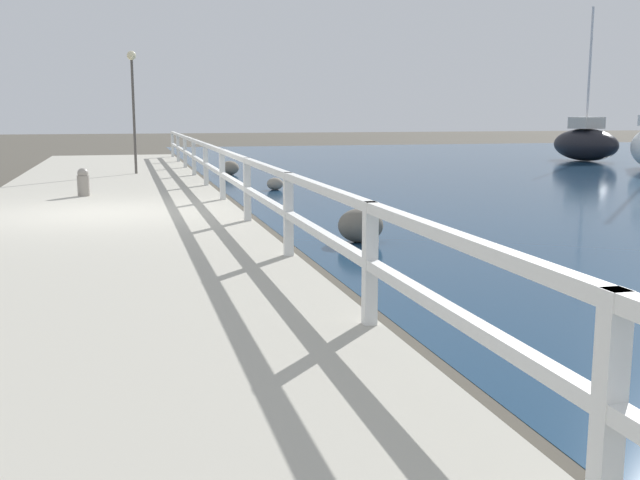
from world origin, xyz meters
The scene contains 9 objects.
ground_plane centered at (0.00, 0.00, 0.00)m, with size 120.00×120.00×0.00m, color #4C473D.
dock_walkway centered at (0.00, 0.00, 0.12)m, with size 4.57×36.00×0.24m.
railing centered at (2.19, 0.00, 0.90)m, with size 0.10×32.50×0.96m.
boulder_mid_strip centered at (3.69, -2.44, 0.25)m, with size 0.67×0.60×0.50m.
boulder_downstream centered at (3.97, 5.34, 0.15)m, with size 0.40×0.36×0.30m.
boulder_far_strip centered at (3.52, 10.20, 0.21)m, with size 0.57×0.51×0.43m.
mooring_bollard centered at (-0.41, 2.75, 0.52)m, with size 0.23×0.23×0.55m.
dock_lamp centered at (0.70, 8.28, 2.55)m, with size 0.24×0.24×3.25m.
sailboat_black centered at (18.07, 13.44, 0.72)m, with size 1.99×3.40×5.90m.
Camera 1 is at (0.40, -12.70, 1.86)m, focal length 42.00 mm.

